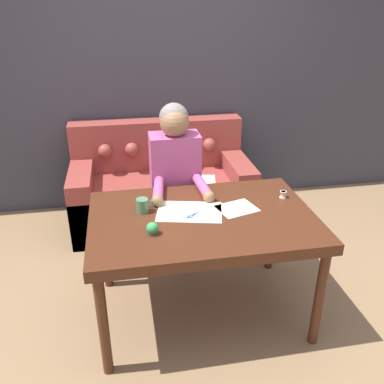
# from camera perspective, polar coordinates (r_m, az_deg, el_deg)

# --- Properties ---
(ground_plane) EXTENTS (16.00, 16.00, 0.00)m
(ground_plane) POSITION_cam_1_polar(r_m,az_deg,el_deg) (2.98, 0.74, -15.66)
(ground_plane) COLOR #846647
(wall_back) EXTENTS (8.00, 0.06, 2.60)m
(wall_back) POSITION_cam_1_polar(r_m,az_deg,el_deg) (4.02, -4.10, 16.05)
(wall_back) COLOR #383842
(wall_back) RESTS_ON ground_plane
(dining_table) EXTENTS (1.39, 0.92, 0.75)m
(dining_table) POSITION_cam_1_polar(r_m,az_deg,el_deg) (2.54, 1.49, -4.76)
(dining_table) COLOR #472314
(dining_table) RESTS_ON ground_plane
(couch) EXTENTS (1.64, 0.85, 0.91)m
(couch) POSITION_cam_1_polar(r_m,az_deg,el_deg) (3.90, -4.36, 0.60)
(couch) COLOR brown
(couch) RESTS_ON ground_plane
(person) EXTENTS (0.42, 0.61, 1.31)m
(person) POSITION_cam_1_polar(r_m,az_deg,el_deg) (3.06, -2.31, 0.38)
(person) COLOR #33281E
(person) RESTS_ON ground_plane
(pattern_paper_main) EXTENTS (0.45, 0.36, 0.00)m
(pattern_paper_main) POSITION_cam_1_polar(r_m,az_deg,el_deg) (2.55, -0.35, -2.77)
(pattern_paper_main) COLOR beige
(pattern_paper_main) RESTS_ON dining_table
(pattern_paper_offcut) EXTENTS (0.28, 0.25, 0.00)m
(pattern_paper_offcut) POSITION_cam_1_polar(r_m,az_deg,el_deg) (2.60, 6.29, -2.27)
(pattern_paper_offcut) COLOR beige
(pattern_paper_offcut) RESTS_ON dining_table
(scissors) EXTENTS (0.19, 0.17, 0.01)m
(scissors) POSITION_cam_1_polar(r_m,az_deg,el_deg) (2.50, 0.14, -3.28)
(scissors) COLOR silver
(scissors) RESTS_ON dining_table
(mug) EXTENTS (0.11, 0.08, 0.09)m
(mug) POSITION_cam_1_polar(r_m,az_deg,el_deg) (2.55, -6.92, -1.89)
(mug) COLOR #47704C
(mug) RESTS_ON dining_table
(thread_spool) EXTENTS (0.04, 0.04, 0.05)m
(thread_spool) POSITION_cam_1_polar(r_m,az_deg,el_deg) (2.79, 12.66, -0.33)
(thread_spool) COLOR beige
(thread_spool) RESTS_ON dining_table
(pin_cushion) EXTENTS (0.07, 0.07, 0.07)m
(pin_cushion) POSITION_cam_1_polar(r_m,az_deg,el_deg) (2.32, -5.58, -5.17)
(pin_cushion) COLOR #4C3828
(pin_cushion) RESTS_ON dining_table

